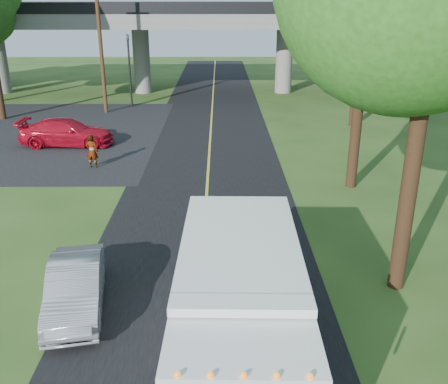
{
  "coord_description": "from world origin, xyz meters",
  "views": [
    {
      "loc": [
        0.55,
        -11.13,
        7.59
      ],
      "look_at": [
        0.68,
        4.24,
        1.6
      ],
      "focal_mm": 40.0,
      "sensor_mm": 36.0,
      "label": 1
    }
  ],
  "objects_px": {
    "red_sedan": "(67,132)",
    "step_van": "(240,311)",
    "utility_pole": "(101,45)",
    "silver_sedan": "(75,287)",
    "traffic_signal": "(129,63)",
    "pedestrian": "(92,151)"
  },
  "relations": [
    {
      "from": "silver_sedan",
      "to": "red_sedan",
      "type": "bearing_deg",
      "value": 96.44
    },
    {
      "from": "step_van",
      "to": "traffic_signal",
      "type": "bearing_deg",
      "value": 105.14
    },
    {
      "from": "red_sedan",
      "to": "silver_sedan",
      "type": "bearing_deg",
      "value": -162.63
    },
    {
      "from": "utility_pole",
      "to": "silver_sedan",
      "type": "bearing_deg",
      "value": -79.84
    },
    {
      "from": "step_van",
      "to": "red_sedan",
      "type": "distance_m",
      "value": 20.03
    },
    {
      "from": "utility_pole",
      "to": "silver_sedan",
      "type": "relative_size",
      "value": 2.37
    },
    {
      "from": "traffic_signal",
      "to": "red_sedan",
      "type": "bearing_deg",
      "value": -99.98
    },
    {
      "from": "step_van",
      "to": "pedestrian",
      "type": "height_order",
      "value": "step_van"
    },
    {
      "from": "utility_pole",
      "to": "red_sedan",
      "type": "distance_m",
      "value": 9.29
    },
    {
      "from": "utility_pole",
      "to": "step_van",
      "type": "distance_m",
      "value": 27.91
    },
    {
      "from": "red_sedan",
      "to": "step_van",
      "type": "bearing_deg",
      "value": -153.19
    },
    {
      "from": "traffic_signal",
      "to": "step_van",
      "type": "distance_m",
      "value": 29.31
    },
    {
      "from": "traffic_signal",
      "to": "silver_sedan",
      "type": "distance_m",
      "value": 26.28
    },
    {
      "from": "step_van",
      "to": "utility_pole",
      "type": "bearing_deg",
      "value": 109.13
    },
    {
      "from": "silver_sedan",
      "to": "utility_pole",
      "type": "bearing_deg",
      "value": 90.0
    },
    {
      "from": "step_van",
      "to": "pedestrian",
      "type": "xyz_separation_m",
      "value": [
        -6.46,
        14.07,
        -0.75
      ]
    },
    {
      "from": "utility_pole",
      "to": "red_sedan",
      "type": "xyz_separation_m",
      "value": [
        -0.34,
        -8.44,
        -3.86
      ]
    },
    {
      "from": "step_van",
      "to": "red_sedan",
      "type": "xyz_separation_m",
      "value": [
        -8.79,
        17.98,
        -0.83
      ]
    },
    {
      "from": "silver_sedan",
      "to": "pedestrian",
      "type": "height_order",
      "value": "pedestrian"
    },
    {
      "from": "utility_pole",
      "to": "red_sedan",
      "type": "relative_size",
      "value": 1.78
    },
    {
      "from": "pedestrian",
      "to": "red_sedan",
      "type": "bearing_deg",
      "value": -51.47
    },
    {
      "from": "utility_pole",
      "to": "step_van",
      "type": "bearing_deg",
      "value": -72.27
    }
  ]
}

